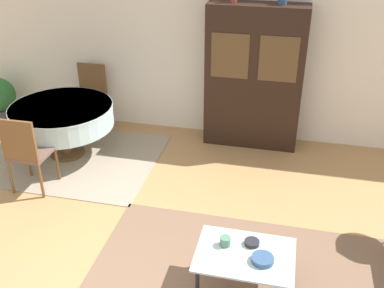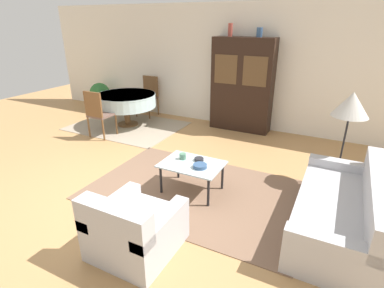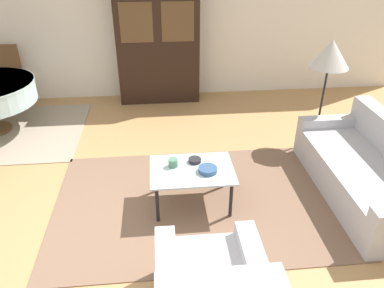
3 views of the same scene
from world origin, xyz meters
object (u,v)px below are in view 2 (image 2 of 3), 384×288
couch (342,212)px  vase_tall (230,30)px  cup (183,156)px  potted_plant (100,95)px  floor_lamp (351,107)px  armchair (134,230)px  dining_chair_near (98,112)px  vase_short (260,32)px  coffee_table (192,167)px  bowl_small (199,159)px  dining_table (126,100)px  bowl (200,166)px  dining_chair_far (149,94)px  display_cabinet (242,85)px

couch → vase_tall: size_ratio=7.44×
cup → potted_plant: 4.86m
floor_lamp → vase_tall: (-2.47, 1.71, 0.93)m
armchair → floor_lamp: size_ratio=0.61×
dining_chair_near → vase_short: (2.76, 1.88, 1.54)m
coffee_table → cup: cup is taller
bowl_small → vase_short: (-0.02, 2.80, 1.63)m
dining_table → vase_short: size_ratio=7.41×
bowl → potted_plant: bearing=147.8°
dining_table → bowl_small: size_ratio=10.20×
bowl_small → dining_chair_near: bearing=161.7°
dining_table → floor_lamp: floor_lamp is taller
dining_chair_far → floor_lamp: floor_lamp is taller
armchair → dining_chair_far: size_ratio=0.86×
couch → dining_table: 5.12m
dining_table → bowl: dining_table is taller
bowl_small → armchair: bearing=-91.0°
armchair → display_cabinet: (-0.29, 4.32, 0.73)m
floor_lamp → vase_short: bearing=137.2°
cup → bowl: bearing=-21.6°
armchair → bowl_small: 1.53m
couch → vase_tall: (-2.57, 2.94, 1.87)m
dining_table → cup: (2.55, -1.90, -0.11)m
floor_lamp → potted_plant: floor_lamp is taller
couch → bowl_small: 1.94m
coffee_table → floor_lamp: bearing=33.4°
floor_lamp → vase_tall: size_ratio=5.42×
couch → display_cabinet: size_ratio=0.97×
cup → bowl_small: (0.23, 0.06, -0.02)m
bowl → bowl_small: (-0.11, 0.20, -0.01)m
bowl → coffee_table: bearing=158.2°
cup → couch: bearing=-2.1°
potted_plant → coffee_table: bearing=-32.6°
cup → floor_lamp: bearing=29.3°
floor_lamp → dining_chair_near: bearing=-177.9°
bowl → bowl_small: size_ratio=1.43×
display_cabinet → bowl_small: bearing=-83.6°
dining_table → dining_chair_near: 0.92m
coffee_table → bowl: 0.18m
dining_chair_far → display_cabinet: bearing=-178.9°
couch → floor_lamp: bearing=4.7°
armchair → cup: size_ratio=8.81×
armchair → dining_table: bearing=129.4°
couch → armchair: bearing=125.2°
armchair → dining_table: (-2.76, 3.35, 0.32)m
display_cabinet → vase_short: 1.13m
bowl → vase_tall: vase_tall is taller
dining_chair_near → armchair: bearing=-41.5°
armchair → vase_tall: (-0.62, 4.32, 1.86)m
bowl → vase_tall: size_ratio=0.74×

